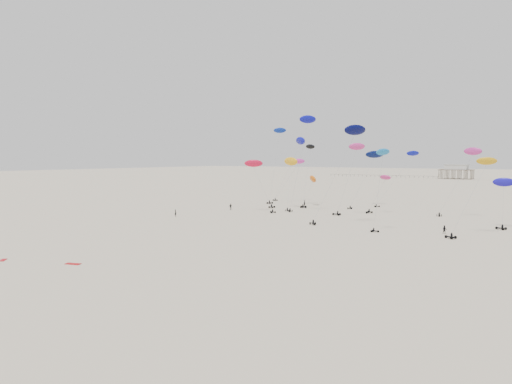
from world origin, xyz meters
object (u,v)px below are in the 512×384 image
Objects in this scene: rig_0 at (466,164)px; rig_4 at (305,133)px; pavilion_main at (456,173)px; rig_9 at (473,189)px; spectator_0 at (176,216)px.

rig_4 reaches higher than rig_0.
pavilion_main is 235.63m from rig_4.
rig_0 reaches higher than pavilion_main.
rig_9 is (53.88, -254.95, 4.59)m from pavilion_main.
rig_4 reaches higher than rig_9.
rig_4 is (8.00, -234.88, 16.90)m from pavilion_main.
rig_4 is at bearing -2.46° from rig_0.
pavilion_main is 10.30× the size of spectator_0.
rig_9 is 7.90× the size of spectator_0.
rig_4 is 1.62× the size of rig_9.
pavilion_main is 1.20× the size of rig_0.
rig_4 is 51.57m from rig_9.
spectator_0 is (-13.60, -262.56, -4.22)m from pavilion_main.
rig_9 is at bearing -78.07° from pavilion_main.
pavilion_main is 262.95m from spectator_0.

